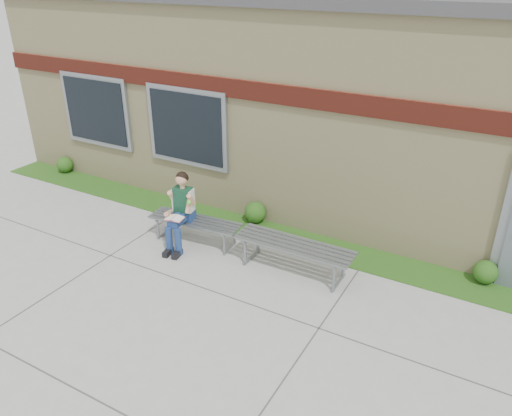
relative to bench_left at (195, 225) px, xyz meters
The scene contains 9 objects.
ground 2.60m from the bench_left, 40.25° to the right, with size 80.00×80.00×0.00m, color #9E9E99.
grass_strip 2.20m from the bench_left, 25.50° to the left, with size 16.00×0.80×0.02m, color #1A5216.
school_building 5.06m from the bench_left, 65.58° to the left, with size 16.20×6.22×4.20m.
bench_left is the anchor object (origin of this frame).
bench_right 2.00m from the bench_left, ahead, with size 2.01×0.56×0.52m.
girl 0.45m from the bench_left, 126.45° to the right, with size 0.54×0.87×1.38m.
shrub_west 4.93m from the bench_left, 166.06° to the left, with size 0.39×0.39×0.39m, color #1A5216.
shrub_mid 1.33m from the bench_left, 63.33° to the left, with size 0.43×0.43×0.43m, color #1A5216.
shrub_east 4.99m from the bench_left, 13.75° to the left, with size 0.39×0.39×0.39m, color #1A5216.
Camera 1 is at (2.97, -4.82, 4.68)m, focal length 35.00 mm.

